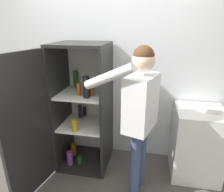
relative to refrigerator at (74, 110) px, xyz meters
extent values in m
cube|color=silver|center=(0.41, 0.47, 0.45)|extent=(7.00, 0.06, 2.55)
cube|color=black|center=(0.10, 0.09, -0.81)|extent=(0.66, 0.66, 0.04)
cube|color=black|center=(0.10, 0.09, 0.83)|extent=(0.66, 0.66, 0.04)
cube|color=white|center=(0.10, 0.40, 0.01)|extent=(0.66, 0.03, 1.60)
cube|color=black|center=(-0.22, 0.09, 0.01)|extent=(0.03, 0.66, 1.60)
cube|color=black|center=(0.41, 0.09, 0.01)|extent=(0.04, 0.66, 1.60)
cube|color=white|center=(0.10, 0.09, -0.23)|extent=(0.59, 0.59, 0.02)
cube|color=white|center=(0.10, 0.09, 0.21)|extent=(0.59, 0.59, 0.02)
cube|color=black|center=(-0.32, -0.55, 0.01)|extent=(0.17, 0.65, 1.60)
cylinder|color=#1E5123|center=(0.04, -0.03, -0.74)|extent=(0.06, 0.06, 0.11)
cylinder|color=black|center=(0.20, -0.08, 0.35)|extent=(0.08, 0.08, 0.26)
cylinder|color=#9E4C19|center=(0.09, -0.02, 0.30)|extent=(0.06, 0.06, 0.16)
cylinder|color=#9E4C19|center=(-0.12, 0.15, -0.70)|extent=(0.09, 0.09, 0.18)
cylinder|color=#723884|center=(-0.08, -0.07, -0.69)|extent=(0.08, 0.08, 0.20)
cylinder|color=black|center=(-0.02, 0.24, -0.12)|extent=(0.05, 0.05, 0.19)
cylinder|color=#9E4C19|center=(0.24, 0.00, 0.31)|extent=(0.06, 0.06, 0.18)
cylinder|color=#1E5123|center=(-0.08, 0.30, 0.34)|extent=(0.07, 0.07, 0.23)
cylinder|color=black|center=(0.02, 0.32, -0.15)|extent=(0.06, 0.06, 0.13)
cylinder|color=#B78C1E|center=(0.05, -0.14, -0.14)|extent=(0.08, 0.08, 0.15)
cylinder|color=#384770|center=(0.83, -0.37, -0.42)|extent=(0.11, 0.11, 0.82)
cylinder|color=#384770|center=(0.89, -0.20, -0.42)|extent=(0.11, 0.11, 0.82)
cube|color=silver|center=(0.86, -0.28, 0.28)|extent=(0.37, 0.50, 0.58)
sphere|color=beige|center=(0.86, -0.28, 0.72)|extent=(0.23, 0.23, 0.23)
sphere|color=#4C2D19|center=(0.86, -0.28, 0.76)|extent=(0.21, 0.21, 0.21)
cylinder|color=silver|center=(0.55, -0.45, 0.58)|extent=(0.54, 0.25, 0.31)
cylinder|color=silver|center=(0.93, -0.05, 0.25)|extent=(0.09, 0.09, 0.55)
cube|color=white|center=(1.56, 0.13, -0.38)|extent=(0.58, 0.58, 0.91)
cylinder|color=white|center=(1.67, 0.10, 0.10)|extent=(0.17, 0.17, 0.05)
camera|label=1|loc=(0.93, -2.22, 1.05)|focal=32.00mm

